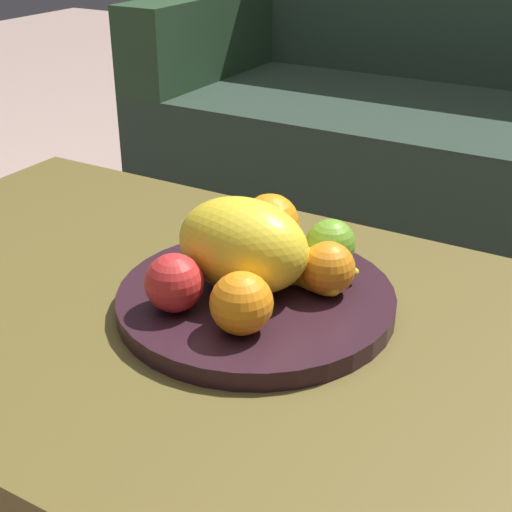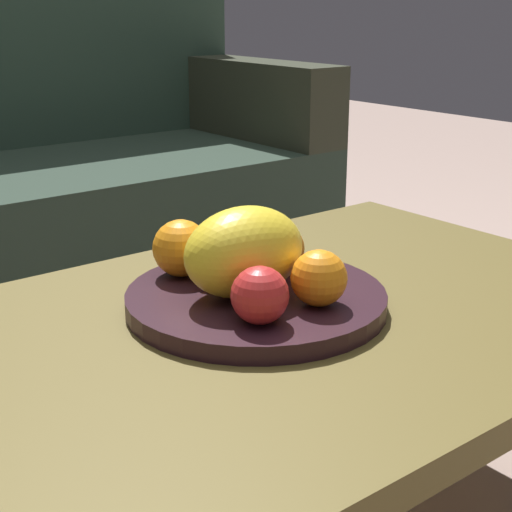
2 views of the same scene
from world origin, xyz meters
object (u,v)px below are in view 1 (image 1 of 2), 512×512
Objects in this scene: fruit_bowl at (256,300)px; orange_front at (270,223)px; coffee_table at (207,336)px; apple_front at (174,283)px; orange_left at (241,303)px; orange_right at (328,269)px; banana_bunch at (295,264)px; couch at (489,142)px; melon_large_front at (243,245)px; apple_left at (331,244)px.

fruit_bowl is 0.13m from orange_front.
apple_front reaches higher than coffee_table.
orange_front is 1.11× the size of orange_left.
coffee_table is at bearing -148.18° from orange_right.
apple_front reaches higher than banana_bunch.
orange_right is 0.19m from apple_front.
orange_left is at bearing -89.64° from couch.
orange_front is 0.20m from apple_front.
apple_front is (-0.01, -0.05, 0.10)m from coffee_table.
apple_front is (-0.04, -0.09, -0.02)m from melon_large_front.
melon_large_front is at bearing -122.60° from apple_left.
orange_left reaches higher than coffee_table.
couch is at bearing 85.80° from apple_front.
apple_front is at bearing -103.36° from coffee_table.
apple_front is at bearing -116.44° from melon_large_front.
couch is 4.80× the size of fruit_bowl.
orange_right is (0.05, 0.13, -0.00)m from orange_left.
banana_bunch is at bearing -89.65° from couch.
orange_right is at bearing 22.98° from melon_large_front.
orange_front is at bearing 177.10° from apple_left.
coffee_table is 16.27× the size of orange_left.
couch is at bearing 87.71° from melon_large_front.
coffee_table is 0.19m from orange_front.
apple_left reaches higher than coffee_table.
melon_large_front is at bearing 178.79° from fruit_bowl.
apple_left is 0.39× the size of banana_bunch.
orange_left is (0.01, -1.20, 0.14)m from couch.
orange_left reaches higher than banana_bunch.
apple_front is 0.42× the size of banana_bunch.
orange_left is 0.43× the size of banana_bunch.
orange_front is (-0.04, 0.11, 0.05)m from fruit_bowl.
apple_front is at bearing -119.96° from apple_left.
fruit_bowl is 0.07m from banana_bunch.
melon_large_front is 0.08m from banana_bunch.
melon_large_front is 0.11m from orange_left.
couch reaches higher than apple_left.
couch is 1.11m from fruit_bowl.
orange_left is at bearing -95.26° from apple_left.
melon_large_front is at bearing 63.56° from apple_front.
apple_left is (0.07, 0.11, -0.03)m from melon_large_front.
fruit_bowl is (0.05, 0.04, 0.05)m from coffee_table.
fruit_bowl is at bearing -124.66° from banana_bunch.
melon_large_front is 0.13m from apple_left.
coffee_table is at bearing -92.56° from orange_front.
apple_left is (0.10, -0.00, -0.01)m from orange_front.
couch is at bearing 86.19° from coffee_table.
apple_front is (-0.10, 0.00, -0.00)m from orange_left.
banana_bunch is at bearing 175.67° from orange_right.
fruit_bowl is 2.08× the size of banana_bunch.
apple_front reaches higher than orange_right.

